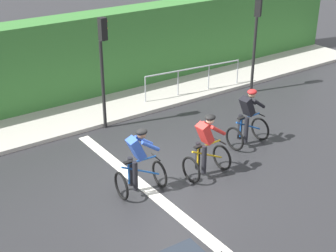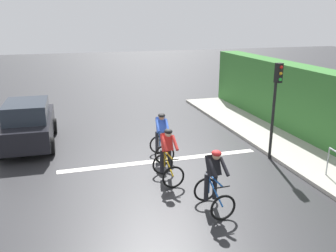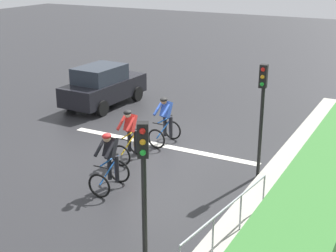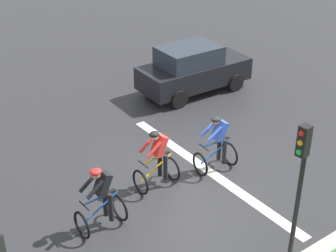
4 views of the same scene
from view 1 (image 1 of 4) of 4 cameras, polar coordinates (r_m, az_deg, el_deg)
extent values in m
plane|color=#28282B|center=(11.99, -0.64, -6.94)|extent=(80.00, 80.00, 0.00)
cube|color=#ADA89E|center=(16.81, -5.03, 3.08)|extent=(2.80, 21.27, 0.12)
cube|color=tan|center=(17.47, -6.56, 4.56)|extent=(0.44, 21.27, 0.49)
cube|color=#387533|center=(17.35, -7.24, 8.47)|extent=(1.10, 21.27, 2.85)
cube|color=silver|center=(11.80, -2.27, -7.52)|extent=(7.00, 0.30, 0.01)
torus|color=black|center=(14.23, 10.70, -0.34)|extent=(0.68, 0.09, 0.68)
torus|color=black|center=(13.55, 7.80, -1.49)|extent=(0.68, 0.09, 0.68)
cylinder|color=#1E59B2|center=(13.77, 9.36, 0.03)|extent=(0.09, 0.99, 0.51)
cylinder|color=#1E59B2|center=(13.56, 8.47, -0.21)|extent=(0.04, 0.04, 0.55)
cylinder|color=#1E59B2|center=(13.70, 9.58, 1.13)|extent=(0.08, 0.72, 0.04)
cube|color=black|center=(13.44, 8.55, 0.92)|extent=(0.11, 0.22, 0.04)
cylinder|color=black|center=(13.95, 10.58, 1.40)|extent=(0.42, 0.05, 0.03)
cube|color=black|center=(13.45, 9.24, 2.30)|extent=(0.32, 0.42, 0.57)
sphere|color=tan|center=(13.44, 9.78, 3.67)|extent=(0.20, 0.20, 0.20)
ellipsoid|color=red|center=(13.42, 9.80, 3.95)|extent=(0.25, 0.29, 0.14)
cylinder|color=black|center=(13.72, 8.40, -0.09)|extent=(0.12, 0.12, 0.74)
cylinder|color=black|center=(13.57, 9.12, -0.44)|extent=(0.12, 0.12, 0.74)
cylinder|color=black|center=(13.73, 9.60, 3.00)|extent=(0.11, 0.48, 0.37)
cylinder|color=black|center=(13.53, 10.58, 2.59)|extent=(0.11, 0.48, 0.37)
torus|color=black|center=(12.57, 6.31, -3.67)|extent=(0.68, 0.08, 0.68)
torus|color=black|center=(11.97, 2.71, -5.12)|extent=(0.68, 0.08, 0.68)
cylinder|color=gold|center=(12.14, 4.60, -3.35)|extent=(0.08, 0.99, 0.51)
cylinder|color=gold|center=(11.95, 3.50, -3.68)|extent=(0.04, 0.04, 0.55)
cylinder|color=gold|center=(12.04, 4.82, -2.13)|extent=(0.07, 0.72, 0.04)
cube|color=black|center=(11.81, 3.53, -2.43)|extent=(0.11, 0.22, 0.04)
cylinder|color=black|center=(12.27, 6.07, -1.77)|extent=(0.42, 0.05, 0.03)
cube|color=red|center=(11.79, 4.33, -0.86)|extent=(0.31, 0.42, 0.57)
sphere|color=beige|center=(11.75, 4.94, 0.70)|extent=(0.20, 0.20, 0.20)
ellipsoid|color=black|center=(11.72, 4.95, 1.01)|extent=(0.25, 0.29, 0.14)
cylinder|color=black|center=(12.11, 3.49, -3.49)|extent=(0.12, 0.12, 0.74)
cylinder|color=black|center=(11.95, 4.24, -3.93)|extent=(0.12, 0.12, 0.74)
cylinder|color=red|center=(12.05, 4.86, 0.01)|extent=(0.11, 0.48, 0.37)
cylinder|color=red|center=(11.84, 5.89, -0.52)|extent=(0.11, 0.48, 0.37)
torus|color=black|center=(11.78, -0.99, -5.64)|extent=(0.68, 0.11, 0.68)
torus|color=black|center=(11.38, -5.47, -6.98)|extent=(0.68, 0.11, 0.68)
cylinder|color=#1E59B2|center=(11.44, -3.22, -5.24)|extent=(0.11, 0.99, 0.51)
cylinder|color=#1E59B2|center=(11.31, -4.59, -5.53)|extent=(0.04, 0.04, 0.55)
cylinder|color=#1E59B2|center=(11.32, -3.03, -3.97)|extent=(0.09, 0.72, 0.04)
cube|color=black|center=(11.16, -4.65, -4.23)|extent=(0.12, 0.23, 0.04)
cylinder|color=black|center=(11.49, -1.45, -3.63)|extent=(0.42, 0.06, 0.03)
cube|color=#2D51B7|center=(11.10, -3.76, -2.62)|extent=(0.33, 0.43, 0.57)
sphere|color=#9E7051|center=(11.02, -3.10, -1.00)|extent=(0.20, 0.20, 0.20)
ellipsoid|color=black|center=(10.99, -3.11, -0.68)|extent=(0.26, 0.30, 0.14)
cylinder|color=black|center=(11.46, -4.40, -5.31)|extent=(0.12, 0.12, 0.74)
cylinder|color=black|center=(11.28, -3.84, -5.85)|extent=(0.12, 0.12, 0.74)
cylinder|color=#2D51B7|center=(11.32, -2.87, -1.70)|extent=(0.12, 0.48, 0.37)
cylinder|color=#2D51B7|center=(11.07, -2.07, -2.35)|extent=(0.12, 0.48, 0.37)
cylinder|color=black|center=(14.46, -7.60, 4.67)|extent=(0.10, 0.10, 2.70)
cube|color=black|center=(14.01, -7.64, 11.16)|extent=(0.21, 0.21, 0.64)
sphere|color=red|center=(14.02, -7.31, 12.04)|extent=(0.11, 0.11, 0.11)
sphere|color=orange|center=(14.07, -7.26, 11.24)|extent=(0.11, 0.11, 0.11)
sphere|color=green|center=(14.12, -7.22, 10.46)|extent=(0.11, 0.11, 0.11)
cylinder|color=black|center=(17.40, 9.98, 8.09)|extent=(0.10, 0.10, 2.70)
cube|color=black|center=(17.08, 10.51, 13.53)|extent=(0.27, 0.27, 0.64)
sphere|color=red|center=(17.15, 10.67, 14.24)|extent=(0.11, 0.11, 0.11)
sphere|color=orange|center=(17.18, 10.62, 13.59)|extent=(0.11, 0.11, 0.11)
sphere|color=green|center=(17.22, 10.56, 12.94)|extent=(0.11, 0.11, 0.11)
cylinder|color=#999EA3|center=(16.97, 3.04, 6.76)|extent=(0.49, 3.73, 0.05)
cylinder|color=#999EA3|center=(16.30, -2.66, 4.09)|extent=(0.04, 0.04, 1.00)
cylinder|color=#999EA3|center=(16.84, 1.18, 4.83)|extent=(0.04, 0.04, 1.00)
cylinder|color=#999EA3|center=(17.45, 4.77, 5.50)|extent=(0.04, 0.04, 1.00)
cylinder|color=#999EA3|center=(18.13, 8.11, 6.11)|extent=(0.04, 0.04, 1.00)
camera|label=2|loc=(17.44, 38.46, 14.92)|focal=38.71mm
camera|label=3|loc=(24.58, 15.95, 23.67)|focal=51.99mm
camera|label=4|loc=(21.62, 2.41, 28.86)|focal=53.92mm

